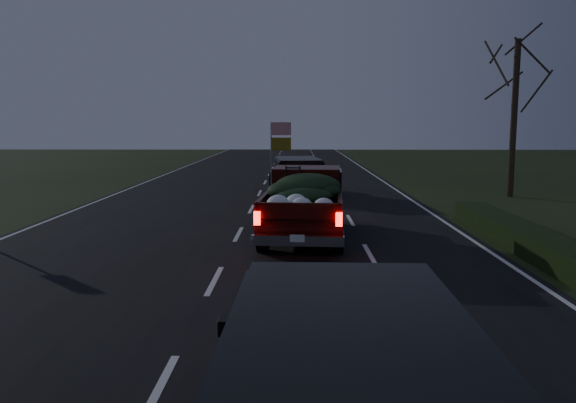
# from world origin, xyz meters

# --- Properties ---
(ground) EXTENTS (120.00, 120.00, 0.00)m
(ground) POSITION_xyz_m (0.00, 0.00, 0.00)
(ground) COLOR black
(ground) RESTS_ON ground
(road_asphalt) EXTENTS (14.00, 120.00, 0.02)m
(road_asphalt) POSITION_xyz_m (0.00, 0.00, 0.01)
(road_asphalt) COLOR black
(road_asphalt) RESTS_ON ground
(hedge_row) EXTENTS (1.00, 10.00, 0.60)m
(hedge_row) POSITION_xyz_m (7.80, 3.00, 0.30)
(hedge_row) COLOR black
(hedge_row) RESTS_ON ground
(bare_tree_far) EXTENTS (3.60, 3.60, 7.00)m
(bare_tree_far) POSITION_xyz_m (11.50, 14.00, 5.23)
(bare_tree_far) COLOR black
(bare_tree_far) RESTS_ON ground
(pickup_truck) EXTENTS (2.59, 5.85, 2.99)m
(pickup_truck) POSITION_xyz_m (1.99, 4.75, 1.12)
(pickup_truck) COLOR black
(pickup_truck) RESTS_ON ground
(lead_suv) EXTENTS (2.47, 5.03, 1.40)m
(lead_suv) POSITION_xyz_m (1.82, 14.58, 1.06)
(lead_suv) COLOR black
(lead_suv) RESTS_ON ground
(rear_suv) EXTENTS (2.34, 5.03, 1.43)m
(rear_suv) POSITION_xyz_m (2.16, -7.07, 1.08)
(rear_suv) COLOR black
(rear_suv) RESTS_ON ground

